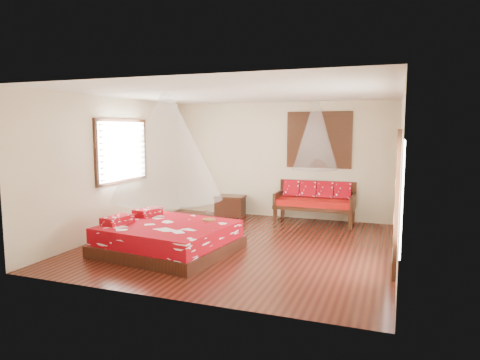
% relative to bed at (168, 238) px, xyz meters
% --- Properties ---
extents(room, '(5.54, 5.54, 2.84)m').
position_rel_bed_xyz_m(room, '(1.05, 0.89, 1.15)').
color(room, black).
rests_on(room, ground).
extents(bed, '(2.36, 2.19, 0.64)m').
position_rel_bed_xyz_m(bed, '(0.00, 0.00, 0.00)').
color(bed, black).
rests_on(bed, floor).
extents(daybed, '(1.79, 0.80, 0.95)m').
position_rel_bed_xyz_m(daybed, '(2.01, 3.27, 0.27)').
color(daybed, black).
rests_on(daybed, floor).
extents(storage_chest, '(0.78, 0.60, 0.50)m').
position_rel_bed_xyz_m(storage_chest, '(-0.12, 3.34, 0.00)').
color(storage_chest, black).
rests_on(storage_chest, floor).
extents(shutter_panel, '(1.52, 0.06, 1.32)m').
position_rel_bed_xyz_m(shutter_panel, '(2.01, 3.60, 1.65)').
color(shutter_panel, black).
rests_on(shutter_panel, wall_back).
extents(window_left, '(0.10, 1.74, 1.34)m').
position_rel_bed_xyz_m(window_left, '(-1.66, 1.09, 1.45)').
color(window_left, black).
rests_on(window_left, wall_left).
extents(glazed_door, '(0.08, 1.02, 2.16)m').
position_rel_bed_xyz_m(glazed_door, '(3.77, 0.29, 0.82)').
color(glazed_door, black).
rests_on(glazed_door, floor).
extents(wine_tray, '(0.24, 0.24, 0.20)m').
position_rel_bed_xyz_m(wine_tray, '(0.58, 0.50, 0.30)').
color(wine_tray, brown).
rests_on(wine_tray, bed).
extents(mosquito_net_main, '(1.93, 1.93, 1.80)m').
position_rel_bed_xyz_m(mosquito_net_main, '(0.02, -0.00, 1.60)').
color(mosquito_net_main, white).
rests_on(mosquito_net_main, ceiling).
extents(mosquito_net_daybed, '(1.00, 1.00, 1.50)m').
position_rel_bed_xyz_m(mosquito_net_daybed, '(2.01, 3.14, 1.75)').
color(mosquito_net_daybed, white).
rests_on(mosquito_net_daybed, ceiling).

